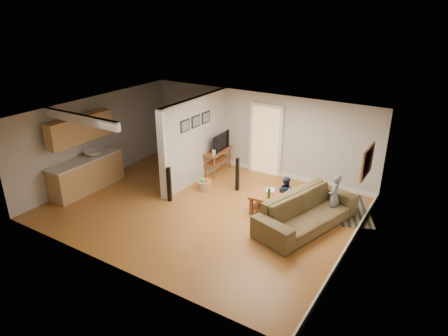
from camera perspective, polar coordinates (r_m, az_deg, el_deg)
The scene contains 11 objects.
ground at distance 10.47m, azimuth -2.96°, elevation -5.73°, with size 7.50×7.50×0.00m, color #976026.
room_shell at distance 10.78m, azimuth -6.49°, elevation 3.49°, with size 7.54×6.02×2.52m.
area_rug at distance 10.77m, azimuth 13.58°, elevation -5.52°, with size 2.46×1.80×0.01m, color black.
sofa at distance 9.87m, azimuth 11.58°, elevation -8.13°, with size 2.74×1.07×0.80m, color #443C22.
coffee_table at distance 10.08m, azimuth 7.68°, elevation -4.61°, with size 1.33×0.84×0.76m.
tv_console at distance 12.33m, azimuth -0.81°, elevation 2.28°, with size 0.52×1.21×1.02m.
speaker_left at distance 10.71m, azimuth -7.83°, elevation -2.33°, with size 0.10×0.10×0.98m, color black.
speaker_right at distance 11.22m, azimuth 1.95°, elevation -0.92°, with size 0.10×0.10×0.97m, color black.
toy_basket at distance 11.39m, azimuth -2.83°, elevation -2.43°, with size 0.41×0.41×0.36m.
child at distance 10.43m, azimuth 15.12°, elevation -6.70°, with size 0.41×0.27×1.14m, color slate.
toddler at distance 10.53m, azimuth 8.61°, elevation -5.81°, with size 0.45×0.35×0.92m, color #212C45.
Camera 1 is at (5.32, -7.51, 5.00)m, focal length 32.00 mm.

